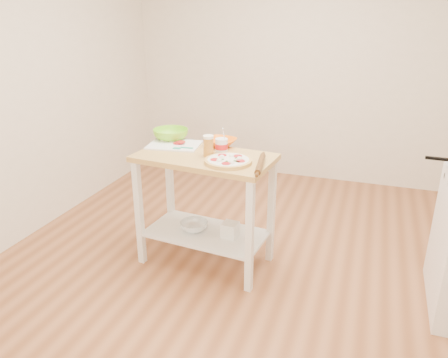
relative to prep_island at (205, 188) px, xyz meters
The scene contains 13 objects.
room_shell 0.78m from the prep_island, ahead, with size 4.04×4.54×2.74m.
prep_island is the anchor object (origin of this frame).
pizza 0.37m from the prep_island, 25.02° to the right, with size 0.34×0.34×0.05m.
cutting_board 0.44m from the prep_island, 154.29° to the left, with size 0.44×0.35×0.04m.
spatula 0.35m from the prep_island, 162.32° to the left, with size 0.15×0.06×0.01m.
knife 0.56m from the prep_island, 144.39° to the left, with size 0.27×0.08×0.01m.
orange_bowl 0.39m from the prep_island, 83.31° to the left, with size 0.24×0.24×0.06m, color orange.
green_bowl 0.59m from the prep_island, 144.73° to the left, with size 0.29×0.29×0.09m, color #7DD622.
beer_pint 0.34m from the prep_island, 14.95° to the right, with size 0.08×0.08×0.16m.
yogurt_tub 0.35m from the prep_island, 39.66° to the left, with size 0.10×0.10×0.20m.
rolling_pin 0.55m from the prep_island, 14.27° to the right, with size 0.04×0.04×0.36m, color #5C3715.
shelf_glass_bowl 0.36m from the prep_island, behind, with size 0.22×0.22×0.07m, color silver.
shelf_bin 0.38m from the prep_island, ahead, with size 0.12×0.12×0.12m, color white.
Camera 1 is at (0.82, -2.81, 1.91)m, focal length 35.00 mm.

